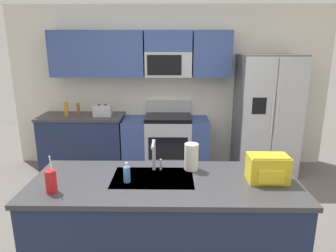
% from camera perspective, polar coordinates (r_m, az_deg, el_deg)
% --- Properties ---
extents(ground_plane, '(9.00, 9.00, 0.00)m').
position_cam_1_polar(ground_plane, '(3.49, -0.06, -19.55)').
color(ground_plane, '#66605B').
rests_on(ground_plane, ground).
extents(kitchen_wall_unit, '(5.20, 0.43, 2.60)m').
position_cam_1_polar(kitchen_wall_unit, '(4.99, -1.36, 9.14)').
color(kitchen_wall_unit, silver).
rests_on(kitchen_wall_unit, ground).
extents(back_counter, '(1.32, 0.63, 0.90)m').
position_cam_1_polar(back_counter, '(5.13, -15.64, -2.93)').
color(back_counter, '#1E2A4D').
rests_on(back_counter, ground).
extents(range_oven, '(1.36, 0.61, 1.10)m').
position_cam_1_polar(range_oven, '(4.93, -0.39, -3.20)').
color(range_oven, '#B7BABF').
rests_on(range_oven, ground).
extents(refrigerator, '(0.90, 0.76, 1.85)m').
position_cam_1_polar(refrigerator, '(4.95, 17.99, 1.93)').
color(refrigerator, '#4C4F54').
rests_on(refrigerator, ground).
extents(island_counter, '(2.21, 0.86, 0.90)m').
position_cam_1_polar(island_counter, '(2.76, -0.64, -18.58)').
color(island_counter, '#1E2A4D').
rests_on(island_counter, ground).
extents(toaster, '(0.28, 0.16, 0.18)m').
position_cam_1_polar(toaster, '(4.86, -12.23, 2.88)').
color(toaster, '#B7BABF').
rests_on(toaster, back_counter).
extents(pepper_mill, '(0.05, 0.05, 0.19)m').
position_cam_1_polar(pepper_mill, '(5.01, -16.55, 3.03)').
color(pepper_mill, brown).
rests_on(pepper_mill, back_counter).
extents(bottle_orange, '(0.06, 0.06, 0.21)m').
position_cam_1_polar(bottle_orange, '(5.05, -18.67, 3.06)').
color(bottle_orange, orange).
rests_on(bottle_orange, back_counter).
extents(sink_faucet, '(0.09, 0.21, 0.28)m').
position_cam_1_polar(sink_faucet, '(2.66, -2.60, -5.11)').
color(sink_faucet, '#B7BABF').
rests_on(sink_faucet, island_counter).
extents(drink_cup_red, '(0.08, 0.08, 0.29)m').
position_cam_1_polar(drink_cup_red, '(2.48, -21.19, -9.69)').
color(drink_cup_red, red).
rests_on(drink_cup_red, island_counter).
extents(soap_dispenser, '(0.06, 0.06, 0.17)m').
position_cam_1_polar(soap_dispenser, '(2.51, -7.76, -8.99)').
color(soap_dispenser, '#4C8CD8').
rests_on(soap_dispenser, island_counter).
extents(paper_towel_roll, '(0.12, 0.12, 0.24)m').
position_cam_1_polar(paper_towel_roll, '(2.72, 4.42, -5.80)').
color(paper_towel_roll, white).
rests_on(paper_towel_roll, island_counter).
extents(backpack, '(0.32, 0.22, 0.23)m').
position_cam_1_polar(backpack, '(2.61, 18.32, -7.50)').
color(backpack, yellow).
rests_on(backpack, island_counter).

